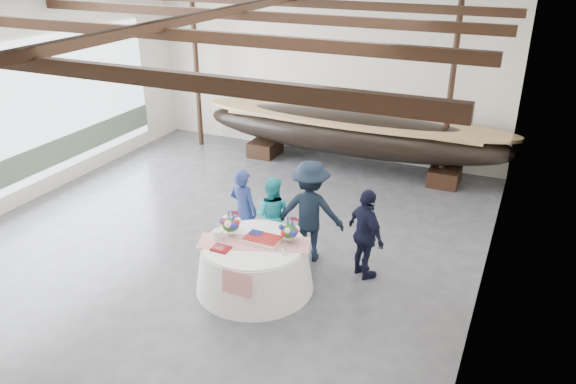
% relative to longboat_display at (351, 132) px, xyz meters
% --- Properties ---
extents(floor, '(10.00, 12.00, 0.01)m').
position_rel_longboat_display_xyz_m(floor, '(-1.11, -5.10, -0.99)').
color(floor, '#3D3D42').
rests_on(floor, ground).
extents(wall_back, '(10.00, 0.02, 4.50)m').
position_rel_longboat_display_xyz_m(wall_back, '(-1.11, 0.90, 1.26)').
color(wall_back, silver).
rests_on(wall_back, ground).
extents(wall_left, '(0.02, 12.00, 4.50)m').
position_rel_longboat_display_xyz_m(wall_left, '(-6.11, -5.10, 1.26)').
color(wall_left, silver).
rests_on(wall_left, ground).
extents(wall_right, '(0.02, 12.00, 4.50)m').
position_rel_longboat_display_xyz_m(wall_right, '(3.89, -5.10, 1.26)').
color(wall_right, silver).
rests_on(wall_right, ground).
extents(ceiling, '(10.00, 12.00, 0.01)m').
position_rel_longboat_display_xyz_m(ceiling, '(-1.11, -5.10, 3.51)').
color(ceiling, white).
rests_on(ceiling, wall_back).
extents(pavilion_structure, '(9.80, 11.76, 4.50)m').
position_rel_longboat_display_xyz_m(pavilion_structure, '(-1.11, -4.24, 3.01)').
color(pavilion_structure, black).
rests_on(pavilion_structure, ground).
extents(open_bay, '(0.03, 7.00, 3.20)m').
position_rel_longboat_display_xyz_m(open_bay, '(-6.06, -4.10, 0.83)').
color(open_bay, silver).
rests_on(open_bay, ground).
extents(longboat_display, '(8.30, 1.66, 1.56)m').
position_rel_longboat_display_xyz_m(longboat_display, '(0.00, 0.00, 0.00)').
color(longboat_display, black).
rests_on(longboat_display, ground).
extents(banquet_table, '(2.05, 2.05, 0.88)m').
position_rel_longboat_display_xyz_m(banquet_table, '(0.30, -6.00, -0.56)').
color(banquet_table, white).
rests_on(banquet_table, ground).
extents(tabletop_items, '(1.97, 1.14, 0.40)m').
position_rel_longboat_display_xyz_m(tabletop_items, '(0.27, -5.86, 0.03)').
color(tabletop_items, '#B6121A').
rests_on(tabletop_items, banquet_table).
extents(guest_woman_blue, '(0.66, 0.49, 1.66)m').
position_rel_longboat_display_xyz_m(guest_woman_blue, '(-0.52, -4.87, -0.16)').
color(guest_woman_blue, navy).
rests_on(guest_woman_blue, ground).
extents(guest_woman_teal, '(0.83, 0.69, 1.55)m').
position_rel_longboat_display_xyz_m(guest_woman_teal, '(0.03, -4.75, -0.22)').
color(guest_woman_teal, '#23AAB5').
rests_on(guest_woman_teal, ground).
extents(guest_man_left, '(1.40, 0.99, 1.96)m').
position_rel_longboat_display_xyz_m(guest_man_left, '(0.78, -4.69, -0.01)').
color(guest_man_left, black).
rests_on(guest_man_left, ground).
extents(guest_man_right, '(1.03, 0.95, 1.69)m').
position_rel_longboat_display_xyz_m(guest_man_right, '(1.93, -4.88, -0.15)').
color(guest_man_right, black).
rests_on(guest_man_right, ground).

